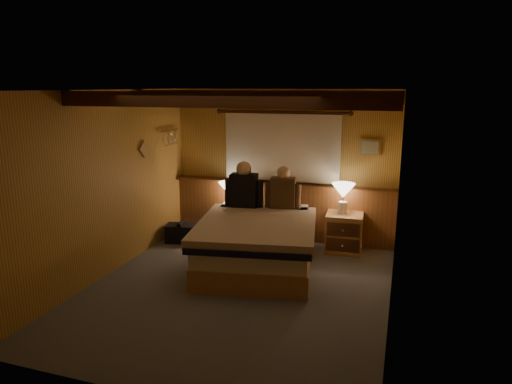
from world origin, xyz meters
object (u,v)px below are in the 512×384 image
at_px(bed, 258,243).
at_px(lamp_left, 229,190).
at_px(nightstand_left, 231,224).
at_px(lamp_right, 343,192).
at_px(person_right, 283,191).
at_px(nightstand_right, 344,233).
at_px(person_left, 244,188).
at_px(duffel_bag, 181,233).

xyz_separation_m(bed, lamp_left, (-0.82, 1.03, 0.46)).
relative_size(bed, lamp_left, 4.95).
height_order(nightstand_left, lamp_right, lamp_right).
bearing_deg(person_right, lamp_right, 9.69).
distance_m(bed, lamp_right, 1.54).
xyz_separation_m(nightstand_right, person_left, (-1.47, -0.35, 0.66)).
height_order(nightstand_right, duffel_bag, nightstand_right).
xyz_separation_m(bed, lamp_right, (1.00, 1.03, 0.55)).
xyz_separation_m(nightstand_right, duffel_bag, (-2.53, -0.37, -0.14)).
height_order(person_right, duffel_bag, person_right).
bearing_deg(nightstand_right, duffel_bag, -175.28).
bearing_deg(person_left, person_right, 4.03).
relative_size(lamp_left, person_left, 0.62).
bearing_deg(duffel_bag, person_right, -8.05).
distance_m(lamp_right, person_left, 1.48).
relative_size(bed, lamp_right, 4.87).
xyz_separation_m(nightstand_left, nightstand_right, (1.83, -0.04, 0.05)).
bearing_deg(person_right, bed, -110.32).
relative_size(nightstand_right, lamp_left, 1.32).
relative_size(lamp_right, duffel_bag, 0.86).
height_order(lamp_left, person_left, person_left).
bearing_deg(bed, lamp_right, 35.68).
xyz_separation_m(lamp_right, duffel_bag, (-2.49, -0.41, -0.76)).
distance_m(nightstand_left, person_left, 0.89).
xyz_separation_m(lamp_right, person_right, (-0.85, -0.28, 0.02)).
bearing_deg(bed, nightstand_left, 117.50).
distance_m(person_right, duffel_bag, 1.82).
xyz_separation_m(nightstand_left, person_left, (0.36, -0.39, 0.71)).
height_order(bed, person_left, person_left).
bearing_deg(duffel_bag, lamp_right, -3.16).
relative_size(nightstand_left, nightstand_right, 0.85).
bearing_deg(nightstand_right, bed, -140.26).
bearing_deg(lamp_right, lamp_left, 179.78).
distance_m(lamp_left, duffel_bag, 1.02).
bearing_deg(bed, person_left, 113.47).
distance_m(lamp_left, lamp_right, 1.82).
bearing_deg(lamp_left, person_left, -45.08).
relative_size(nightstand_right, lamp_right, 1.30).
bearing_deg(lamp_right, duffel_bag, -170.69).
distance_m(bed, person_left, 0.97).
xyz_separation_m(lamp_left, lamp_right, (1.82, -0.01, 0.10)).
height_order(bed, duffel_bag, bed).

